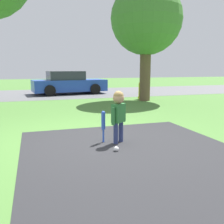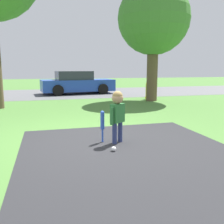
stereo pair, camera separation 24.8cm
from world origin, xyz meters
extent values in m
plane|color=#477533|center=(0.00, 0.00, 0.00)|extent=(60.00, 60.00, 0.00)
cube|color=#262628|center=(0.50, -2.50, 0.00)|extent=(3.72, 7.00, 0.01)
cube|color=#59595B|center=(0.00, 9.69, 0.00)|extent=(40.00, 6.00, 0.01)
cylinder|color=navy|center=(0.36, -0.43, 0.20)|extent=(0.09, 0.09, 0.41)
cylinder|color=navy|center=(0.50, -0.33, 0.20)|extent=(0.09, 0.09, 0.41)
cube|color=#2D7238|center=(0.43, -0.38, 0.58)|extent=(0.31, 0.28, 0.35)
cylinder|color=#2D7238|center=(0.30, -0.48, 0.55)|extent=(0.07, 0.07, 0.33)
cylinder|color=#2D7238|center=(0.57, -0.28, 0.55)|extent=(0.07, 0.07, 0.33)
sphere|color=tan|center=(0.43, -0.38, 0.87)|extent=(0.21, 0.21, 0.21)
sphere|color=#997A47|center=(0.43, -0.38, 0.90)|extent=(0.20, 0.20, 0.20)
sphere|color=blue|center=(0.17, -0.26, 0.02)|extent=(0.04, 0.04, 0.04)
cylinder|color=blue|center=(0.17, -0.26, 0.13)|extent=(0.03, 0.03, 0.26)
cylinder|color=blue|center=(0.17, -0.26, 0.42)|extent=(0.08, 0.08, 0.32)
sphere|color=blue|center=(0.17, -0.26, 0.58)|extent=(0.07, 0.07, 0.07)
sphere|color=white|center=(0.23, -0.84, 0.04)|extent=(0.09, 0.09, 0.09)
cylinder|color=yellow|center=(3.68, 5.76, 0.36)|extent=(0.21, 0.21, 0.72)
sphere|color=yellow|center=(3.68, 5.76, 0.72)|extent=(0.20, 0.20, 0.20)
cylinder|color=yellow|center=(3.68, 5.76, 0.09)|extent=(0.27, 0.27, 0.06)
cylinder|color=yellow|center=(3.80, 5.76, 0.43)|extent=(0.10, 0.08, 0.08)
cube|color=#2347AD|center=(0.90, 9.26, 0.47)|extent=(4.10, 2.07, 0.63)
cube|color=#2D333D|center=(0.71, 9.24, 1.02)|extent=(2.04, 1.66, 0.47)
cylinder|color=black|center=(2.03, 10.23, 0.29)|extent=(0.59, 0.24, 0.57)
cylinder|color=black|center=(2.21, 8.55, 0.29)|extent=(0.59, 0.24, 0.57)
cylinder|color=black|center=(-0.40, 9.98, 0.29)|extent=(0.59, 0.24, 0.57)
cylinder|color=black|center=(-0.23, 8.30, 0.29)|extent=(0.59, 0.24, 0.57)
cylinder|color=brown|center=(3.65, 5.29, 1.32)|extent=(0.47, 0.47, 2.64)
sphere|color=#427A33|center=(3.65, 5.29, 3.47)|extent=(3.02, 3.02, 3.02)
camera|label=1|loc=(-1.10, -4.76, 1.42)|focal=40.00mm
camera|label=2|loc=(-0.87, -4.83, 1.42)|focal=40.00mm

